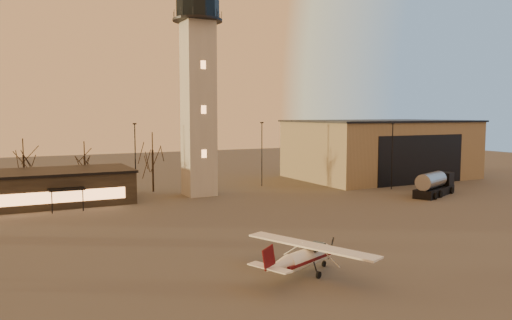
# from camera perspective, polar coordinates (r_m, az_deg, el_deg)

# --- Properties ---
(ground) EXTENTS (220.00, 220.00, 0.00)m
(ground) POSITION_cam_1_polar(r_m,az_deg,el_deg) (44.68, 7.16, -9.57)
(ground) COLOR #484543
(ground) RESTS_ON ground
(control_tower) EXTENTS (6.80, 6.80, 32.60)m
(control_tower) POSITION_cam_1_polar(r_m,az_deg,el_deg) (70.26, -6.63, 9.26)
(control_tower) COLOR #A4A19B
(control_tower) RESTS_ON ground
(hangar) EXTENTS (30.60, 20.60, 10.30)m
(hangar) POSITION_cam_1_polar(r_m,az_deg,el_deg) (92.34, 14.02, 1.25)
(hangar) COLOR #887659
(hangar) RESTS_ON ground
(terminal) EXTENTS (25.40, 12.20, 4.30)m
(terminal) POSITION_cam_1_polar(r_m,az_deg,el_deg) (68.44, -24.68, -2.98)
(terminal) COLOR black
(terminal) RESTS_ON ground
(light_poles) EXTENTS (58.50, 12.25, 10.14)m
(light_poles) POSITION_cam_1_polar(r_m,az_deg,el_deg) (71.46, -6.43, 0.43)
(light_poles) COLOR black
(light_poles) RESTS_ON ground
(tree_row) EXTENTS (37.20, 9.20, 8.80)m
(tree_row) POSITION_cam_1_polar(r_m,az_deg,el_deg) (75.87, -18.73, 0.87)
(tree_row) COLOR black
(tree_row) RESTS_ON ground
(cessna_front) EXTENTS (8.64, 10.45, 2.96)m
(cessna_front) POSITION_cam_1_polar(r_m,az_deg,el_deg) (36.63, 5.94, -11.26)
(cessna_front) COLOR white
(cessna_front) RESTS_ON ground
(fuel_truck) EXTENTS (9.34, 5.92, 3.36)m
(fuel_truck) POSITION_cam_1_polar(r_m,az_deg,el_deg) (74.26, 19.70, -2.83)
(fuel_truck) COLOR black
(fuel_truck) RESTS_ON ground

